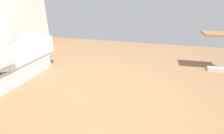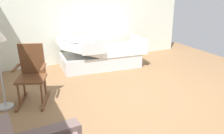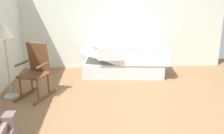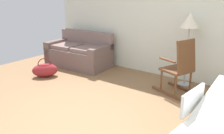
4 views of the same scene
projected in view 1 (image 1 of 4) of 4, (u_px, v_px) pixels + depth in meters
name	position (u px, v px, depth m)	size (l,w,h in m)	color
ground_plane	(107.00, 96.00, 2.87)	(7.01, 7.01, 0.00)	olive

